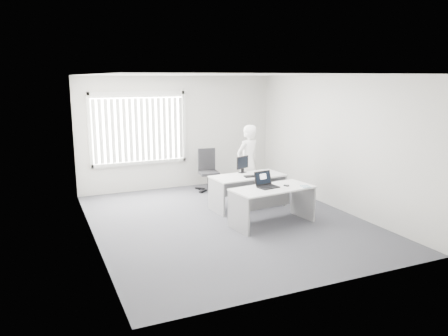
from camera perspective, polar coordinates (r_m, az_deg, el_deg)
name	(u,v)px	position (r m, az deg, el deg)	size (l,w,h in m)	color
ground	(227,221)	(8.59, 0.39, -6.93)	(6.00, 6.00, 0.00)	#424348
wall_back	(178,132)	(11.03, -6.00, 4.65)	(5.00, 0.02, 2.80)	beige
wall_front	(323,186)	(5.70, 12.83, -2.27)	(5.00, 0.02, 2.80)	beige
wall_left	(90,160)	(7.60, -17.08, 0.97)	(0.02, 6.00, 2.80)	beige
wall_right	(335,143)	(9.54, 14.27, 3.24)	(0.02, 6.00, 2.80)	beige
ceiling	(227,75)	(8.14, 0.42, 12.09)	(5.00, 6.00, 0.02)	white
window	(139,128)	(10.71, -11.07, 5.10)	(2.32, 0.06, 1.76)	silver
blinds	(139,130)	(10.66, -10.99, 4.90)	(2.20, 0.10, 1.50)	white
desk_near	(272,198)	(8.32, 6.33, -3.90)	(1.66, 0.94, 0.72)	white
desk_far	(248,184)	(9.33, 3.13, -2.15)	(1.62, 0.87, 0.71)	white
office_chair	(208,178)	(10.79, -2.07, -1.27)	(0.65, 0.65, 1.03)	black
person	(248,163)	(9.90, 3.12, 0.71)	(0.63, 0.41, 1.72)	white
laptop	(268,180)	(8.23, 5.81, -1.58)	(0.38, 0.33, 0.29)	black
paper_sheet	(290,185)	(8.48, 8.57, -2.26)	(0.29, 0.21, 0.00)	silver
mouse	(286,185)	(8.40, 8.15, -2.23)	(0.06, 0.10, 0.04)	#B3B3B6
booklet	(306,186)	(8.43, 10.60, -2.38)	(0.15, 0.21, 0.01)	white
keyboard	(255,176)	(9.18, 4.11, -1.06)	(0.47, 0.16, 0.02)	black
monitor	(243,165)	(9.51, 2.44, 0.46)	(0.36, 0.11, 0.36)	black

